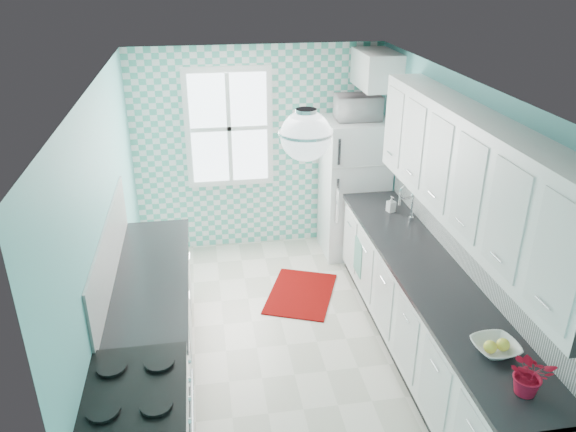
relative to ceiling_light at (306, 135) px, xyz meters
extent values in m
cube|color=silver|center=(0.00, 0.80, -2.33)|extent=(3.00, 4.40, 0.02)
cube|color=white|center=(0.00, 0.80, 0.19)|extent=(3.00, 4.40, 0.02)
cube|color=#64BDBB|center=(0.00, 3.01, -1.07)|extent=(3.00, 0.02, 2.50)
cube|color=#64BDBB|center=(0.00, -1.41, -1.07)|extent=(3.00, 0.02, 2.50)
cube|color=#64BDBB|center=(-1.51, 0.80, -1.07)|extent=(0.02, 4.40, 2.50)
cube|color=#64BDBB|center=(1.51, 0.80, -1.07)|extent=(0.02, 4.40, 2.50)
cube|color=#54BDA4|center=(0.00, 2.99, -1.07)|extent=(3.00, 0.01, 2.50)
cube|color=white|center=(-0.35, 2.96, -0.77)|extent=(1.04, 0.05, 1.44)
cube|color=white|center=(-0.35, 2.95, -0.77)|extent=(0.90, 0.02, 1.30)
cube|color=white|center=(1.49, 0.40, -1.13)|extent=(0.02, 3.60, 0.51)
cube|color=white|center=(-1.49, 0.73, -1.13)|extent=(0.02, 2.15, 0.51)
cube|color=white|center=(1.33, 0.20, -0.42)|extent=(0.33, 3.20, 0.90)
cube|color=white|center=(1.30, 2.63, -0.07)|extent=(0.40, 0.74, 0.40)
cylinder|color=silver|center=(0.00, 0.00, 0.16)|extent=(0.14, 0.14, 0.04)
cylinder|color=silver|center=(0.00, 0.00, 0.09)|extent=(0.02, 0.02, 0.12)
sphere|color=white|center=(0.00, 0.00, 0.00)|extent=(0.34, 0.34, 0.34)
cube|color=white|center=(1.20, 0.40, -1.87)|extent=(0.60, 3.60, 0.90)
cube|color=black|center=(1.19, 0.40, -1.40)|extent=(0.63, 3.60, 0.04)
cube|color=white|center=(-1.20, 0.73, -1.87)|extent=(0.60, 2.15, 0.90)
cube|color=black|center=(-1.19, 0.73, -1.40)|extent=(0.63, 2.15, 0.04)
cube|color=white|center=(1.11, 2.60, -1.48)|extent=(0.74, 0.70, 1.69)
cube|color=silver|center=(1.11, 2.25, -1.09)|extent=(0.72, 0.01, 0.02)
cube|color=silver|center=(0.81, 2.23, -0.89)|extent=(0.03, 0.03, 0.30)
cube|color=silver|center=(0.81, 2.23, -1.48)|extent=(0.03, 0.03, 0.54)
cube|color=black|center=(-1.20, -0.72, -1.34)|extent=(0.64, 0.81, 0.03)
cube|color=silver|center=(1.20, 1.38, -1.40)|extent=(0.48, 0.41, 0.12)
cylinder|color=silver|center=(1.37, 1.38, -1.20)|extent=(0.02, 0.02, 0.30)
torus|color=silver|center=(1.31, 1.38, -1.01)|extent=(0.16, 0.02, 0.16)
cube|color=#610807|center=(0.29, 1.66, -2.32)|extent=(0.97, 1.13, 0.02)
cube|color=#60A9A7|center=(0.89, 1.54, -1.84)|extent=(0.04, 0.26, 0.39)
imported|color=silver|center=(1.20, -0.70, -1.34)|extent=(0.33, 0.33, 0.08)
imported|color=red|center=(1.20, -1.10, -1.24)|extent=(0.32, 0.29, 0.29)
imported|color=#9DB1C5|center=(1.25, 1.65, -1.30)|extent=(0.10, 0.10, 0.17)
imported|color=white|center=(1.11, 2.60, -0.49)|extent=(0.51, 0.35, 0.28)
camera|label=1|loc=(-0.69, -3.52, 1.08)|focal=35.00mm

